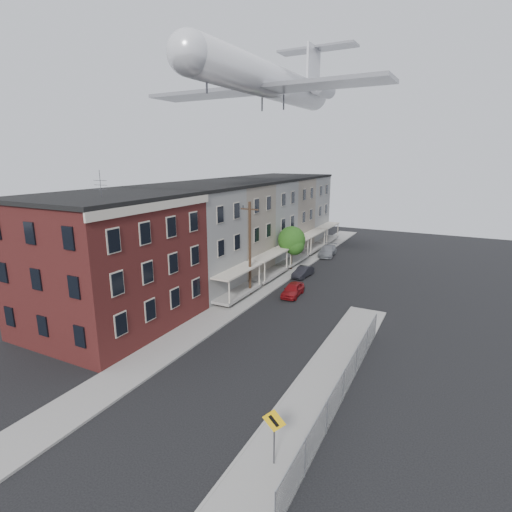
# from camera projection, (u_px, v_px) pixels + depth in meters

# --- Properties ---
(ground) EXTENTS (120.00, 120.00, 0.00)m
(ground) POSITION_uv_depth(u_px,v_px,m) (183.00, 415.00, 20.60)
(ground) COLOR black
(ground) RESTS_ON ground
(sidewalk_left) EXTENTS (3.00, 62.00, 0.12)m
(sidewalk_left) POSITION_uv_depth(u_px,v_px,m) (276.00, 278.00, 43.76)
(sidewalk_left) COLOR gray
(sidewalk_left) RESTS_ON ground
(sidewalk_right) EXTENTS (3.00, 26.00, 0.12)m
(sidewalk_right) POSITION_uv_depth(u_px,v_px,m) (322.00, 384.00, 23.35)
(sidewalk_right) COLOR gray
(sidewalk_right) RESTS_ON ground
(curb_left) EXTENTS (0.15, 62.00, 0.14)m
(curb_left) POSITION_uv_depth(u_px,v_px,m) (289.00, 280.00, 43.12)
(curb_left) COLOR gray
(curb_left) RESTS_ON ground
(curb_right) EXTENTS (0.15, 26.00, 0.14)m
(curb_right) POSITION_uv_depth(u_px,v_px,m) (299.00, 378.00, 23.99)
(curb_right) COLOR gray
(curb_right) RESTS_ON ground
(corner_building) EXTENTS (10.31, 12.30, 12.15)m
(corner_building) POSITION_uv_depth(u_px,v_px,m) (110.00, 261.00, 30.69)
(corner_building) COLOR #331110
(corner_building) RESTS_ON ground
(row_house_a) EXTENTS (11.98, 7.00, 10.30)m
(row_house_a) POSITION_uv_depth(u_px,v_px,m) (185.00, 240.00, 38.90)
(row_house_a) COLOR slate
(row_house_a) RESTS_ON ground
(row_house_b) EXTENTS (11.98, 7.00, 10.30)m
(row_house_b) POSITION_uv_depth(u_px,v_px,m) (223.00, 228.00, 44.95)
(row_house_b) COLOR gray
(row_house_b) RESTS_ON ground
(row_house_c) EXTENTS (11.98, 7.00, 10.30)m
(row_house_c) POSITION_uv_depth(u_px,v_px,m) (252.00, 220.00, 51.00)
(row_house_c) COLOR slate
(row_house_c) RESTS_ON ground
(row_house_d) EXTENTS (11.98, 7.00, 10.30)m
(row_house_d) POSITION_uv_depth(u_px,v_px,m) (274.00, 213.00, 57.05)
(row_house_d) COLOR gray
(row_house_d) RESTS_ON ground
(row_house_e) EXTENTS (11.98, 7.00, 10.30)m
(row_house_e) POSITION_uv_depth(u_px,v_px,m) (293.00, 208.00, 63.10)
(row_house_e) COLOR slate
(row_house_e) RESTS_ON ground
(chainlink_fence) EXTENTS (0.06, 18.06, 1.90)m
(chainlink_fence) POSITION_uv_depth(u_px,v_px,m) (343.00, 385.00, 21.60)
(chainlink_fence) COLOR gray
(chainlink_fence) RESTS_ON ground
(warning_sign) EXTENTS (1.10, 0.11, 2.80)m
(warning_sign) POSITION_uv_depth(u_px,v_px,m) (274.00, 428.00, 16.79)
(warning_sign) COLOR #515156
(warning_sign) RESTS_ON ground
(utility_pole) EXTENTS (1.80, 0.26, 9.00)m
(utility_pole) POSITION_uv_depth(u_px,v_px,m) (250.00, 248.00, 37.50)
(utility_pole) COLOR black
(utility_pole) RESTS_ON ground
(street_tree) EXTENTS (3.22, 3.20, 5.20)m
(street_tree) POSITION_uv_depth(u_px,v_px,m) (292.00, 241.00, 46.23)
(street_tree) COLOR black
(street_tree) RESTS_ON ground
(car_near) EXTENTS (1.72, 3.80, 1.27)m
(car_near) POSITION_uv_depth(u_px,v_px,m) (293.00, 290.00, 38.17)
(car_near) COLOR maroon
(car_near) RESTS_ON ground
(car_mid) EXTENTS (1.52, 3.62, 1.16)m
(car_mid) POSITION_uv_depth(u_px,v_px,m) (303.00, 272.00, 44.23)
(car_mid) COLOR black
(car_mid) RESTS_ON ground
(car_far) EXTENTS (2.40, 4.92, 1.38)m
(car_far) POSITION_uv_depth(u_px,v_px,m) (328.00, 251.00, 53.62)
(car_far) COLOR gray
(car_far) RESTS_ON ground
(airplane) EXTENTS (22.85, 26.08, 7.57)m
(airplane) POSITION_uv_depth(u_px,v_px,m) (271.00, 81.00, 36.55)
(airplane) COLOR silver
(airplane) RESTS_ON ground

